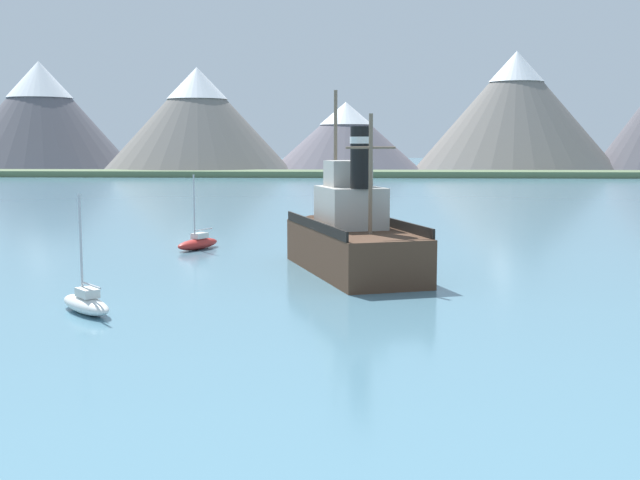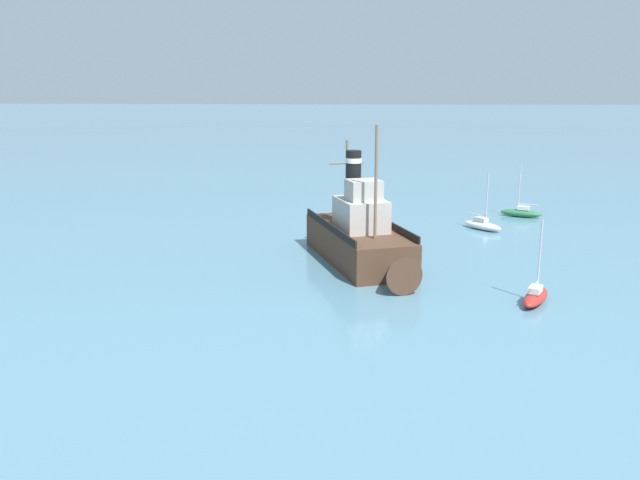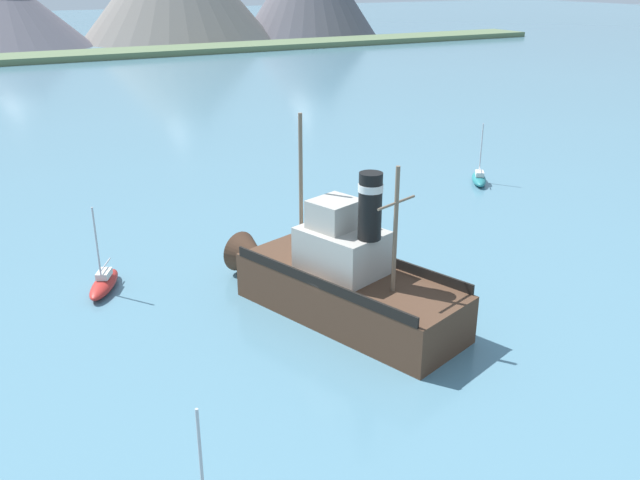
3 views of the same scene
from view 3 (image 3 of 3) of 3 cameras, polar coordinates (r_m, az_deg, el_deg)
The scene contains 5 objects.
ground_plane at distance 34.39m, azimuth 0.43°, elevation -6.53°, with size 600.00×600.00×0.00m, color teal.
shoreline_strip at distance 145.69m, azimuth -22.85°, elevation 13.96°, with size 240.00×12.00×1.20m, color #5B704C.
old_tugboat at distance 33.99m, azimuth 1.67°, elevation -3.44°, with size 8.00×14.72×9.90m.
sailboat_red at distance 38.85m, azimuth -17.73°, elevation -3.46°, with size 2.75×3.87×4.90m.
sailboat_teal at distance 57.26m, azimuth 13.24°, elevation 5.09°, with size 3.10×3.73×4.90m.
Camera 3 is at (-14.44, -26.61, 16.31)m, focal length 38.00 mm.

